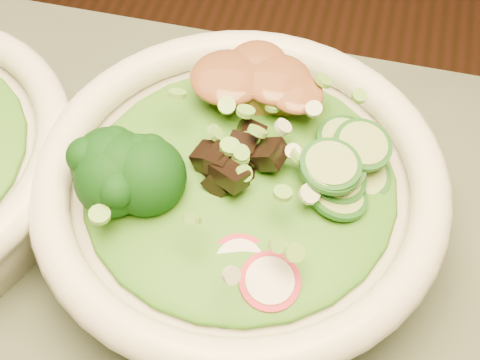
# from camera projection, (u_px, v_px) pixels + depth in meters

# --- Properties ---
(salad_bowl) EXTENTS (0.30, 0.30, 0.08)m
(salad_bowl) POSITION_uv_depth(u_px,v_px,m) (240.00, 197.00, 0.50)
(salad_bowl) COLOR white
(salad_bowl) RESTS_ON dining_table
(lettuce_bed) EXTENTS (0.23, 0.23, 0.03)m
(lettuce_bed) POSITION_uv_depth(u_px,v_px,m) (240.00, 179.00, 0.48)
(lettuce_bed) COLOR #2B6615
(lettuce_bed) RESTS_ON salad_bowl
(broccoli_florets) EXTENTS (0.11, 0.10, 0.05)m
(broccoli_florets) POSITION_uv_depth(u_px,v_px,m) (140.00, 162.00, 0.47)
(broccoli_florets) COLOR black
(broccoli_florets) RESTS_ON salad_bowl
(radish_slices) EXTENTS (0.13, 0.08, 0.02)m
(radish_slices) POSITION_uv_depth(u_px,v_px,m) (238.00, 267.00, 0.43)
(radish_slices) COLOR maroon
(radish_slices) RESTS_ON salad_bowl
(cucumber_slices) EXTENTS (0.10, 0.10, 0.04)m
(cucumber_slices) POSITION_uv_depth(u_px,v_px,m) (344.00, 174.00, 0.47)
(cucumber_slices) COLOR #A9CC71
(cucumber_slices) RESTS_ON salad_bowl
(mushroom_heap) EXTENTS (0.10, 0.10, 0.04)m
(mushroom_heap) POSITION_uv_depth(u_px,v_px,m) (241.00, 150.00, 0.47)
(mushroom_heap) COLOR black
(mushroom_heap) RESTS_ON salad_bowl
(tofu_cubes) EXTENTS (0.12, 0.10, 0.04)m
(tofu_cubes) POSITION_uv_depth(u_px,v_px,m) (248.00, 94.00, 0.51)
(tofu_cubes) COLOR olive
(tofu_cubes) RESTS_ON salad_bowl
(peanut_sauce) EXTENTS (0.08, 0.06, 0.02)m
(peanut_sauce) POSITION_uv_depth(u_px,v_px,m) (248.00, 81.00, 0.50)
(peanut_sauce) COLOR brown
(peanut_sauce) RESTS_ON tofu_cubes
(scallion_garnish) EXTENTS (0.21, 0.21, 0.03)m
(scallion_garnish) POSITION_uv_depth(u_px,v_px,m) (240.00, 156.00, 0.46)
(scallion_garnish) COLOR #6BAD3D
(scallion_garnish) RESTS_ON salad_bowl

